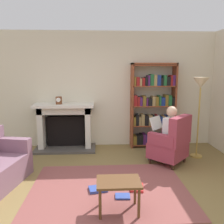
# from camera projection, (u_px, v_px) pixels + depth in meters

# --- Properties ---
(ground) EXTENTS (14.00, 14.00, 0.00)m
(ground) POSITION_uv_depth(u_px,v_px,m) (110.00, 200.00, 3.33)
(ground) COLOR olive
(back_wall) EXTENTS (5.60, 0.10, 2.70)m
(back_wall) POSITION_uv_depth(u_px,v_px,m) (105.00, 90.00, 5.60)
(back_wall) COLOR beige
(back_wall) RESTS_ON ground
(area_rug) EXTENTS (2.40, 1.80, 0.01)m
(area_rug) POSITION_uv_depth(u_px,v_px,m) (109.00, 189.00, 3.62)
(area_rug) COLOR brown
(area_rug) RESTS_ON ground
(fireplace) EXTENTS (1.38, 0.64, 1.06)m
(fireplace) POSITION_uv_depth(u_px,v_px,m) (65.00, 125.00, 5.44)
(fireplace) COLOR #4C4742
(fireplace) RESTS_ON ground
(mantel_clock) EXTENTS (0.14, 0.14, 0.17)m
(mantel_clock) POSITION_uv_depth(u_px,v_px,m) (59.00, 100.00, 5.23)
(mantel_clock) COLOR brown
(mantel_clock) RESTS_ON fireplace
(bookshelf) EXTENTS (1.04, 0.32, 1.98)m
(bookshelf) POSITION_uv_depth(u_px,v_px,m) (153.00, 107.00, 5.52)
(bookshelf) COLOR brown
(bookshelf) RESTS_ON ground
(armchair_reading) EXTENTS (0.89, 0.89, 0.97)m
(armchair_reading) POSITION_uv_depth(u_px,v_px,m) (171.00, 143.00, 4.54)
(armchair_reading) COLOR #331E14
(armchair_reading) RESTS_ON ground
(seated_reader) EXTENTS (0.58, 0.58, 1.14)m
(seated_reader) POSITION_uv_depth(u_px,v_px,m) (166.00, 132.00, 4.58)
(seated_reader) COLOR silver
(seated_reader) RESTS_ON ground
(side_table) EXTENTS (0.56, 0.39, 0.43)m
(side_table) POSITION_uv_depth(u_px,v_px,m) (119.00, 186.00, 2.98)
(side_table) COLOR brown
(side_table) RESTS_ON ground
(scattered_books) EXTENTS (0.87, 0.47, 0.04)m
(scattered_books) POSITION_uv_depth(u_px,v_px,m) (116.00, 190.00, 3.55)
(scattered_books) COLOR #334CA5
(scattered_books) RESTS_ON area_rug
(floor_lamp) EXTENTS (0.32, 0.32, 1.67)m
(floor_lamp) POSITION_uv_depth(u_px,v_px,m) (200.00, 90.00, 4.74)
(floor_lamp) COLOR #B7933F
(floor_lamp) RESTS_ON ground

